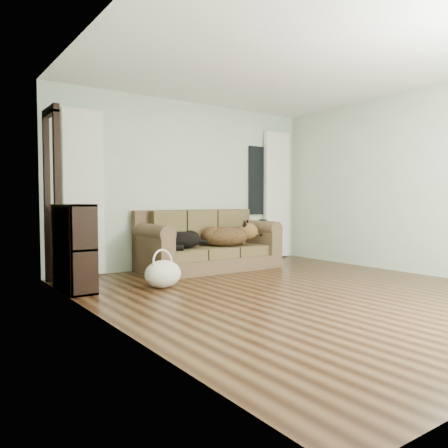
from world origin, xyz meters
TOP-DOWN VIEW (x-y plane):
  - floor at (0.00, 0.00)m, footprint 5.00×5.00m
  - ceiling at (0.00, 0.00)m, footprint 5.00×5.00m
  - wall_back at (0.00, 2.50)m, footprint 4.50×0.04m
  - wall_left at (-2.25, 0.00)m, footprint 0.04×5.00m
  - wall_right at (2.25, 0.00)m, footprint 0.04×5.00m
  - curtain_left at (-1.70, 2.42)m, footprint 0.55×0.08m
  - curtain_right at (1.80, 2.42)m, footprint 0.55×0.08m
  - window_pane at (1.45, 2.47)m, footprint 0.50×0.03m
  - door_casing at (-2.20, 2.05)m, footprint 0.07×0.60m
  - sofa at (0.05, 1.98)m, footprint 2.10×0.91m
  - dog_black_lab at (-0.49, 1.95)m, footprint 0.68×0.52m
  - dog_shepherd at (0.30, 1.87)m, footprint 0.91×0.86m
  - tv_remote at (1.01, 1.86)m, footprint 0.08×0.20m
  - tote_bag at (-1.18, 1.12)m, footprint 0.48×0.38m
  - bookshelf at (-2.09, 1.56)m, footprint 0.34×0.81m

SIDE VIEW (x-z plane):
  - floor at x=0.00m, z-range 0.00..0.00m
  - tote_bag at x=-1.18m, z-range 0.00..0.32m
  - sofa at x=0.05m, z-range 0.02..0.88m
  - dog_black_lab at x=-0.49m, z-range 0.35..0.61m
  - dog_shepherd at x=0.30m, z-range 0.33..0.65m
  - bookshelf at x=-2.09m, z-range 0.00..1.00m
  - tv_remote at x=1.01m, z-range 0.72..0.74m
  - door_casing at x=-2.20m, z-range 0.00..2.10m
  - curtain_left at x=-1.70m, z-range 0.02..2.27m
  - curtain_right at x=1.80m, z-range 0.02..2.27m
  - wall_back at x=0.00m, z-range 0.00..2.60m
  - wall_left at x=-2.25m, z-range 0.00..2.60m
  - wall_right at x=2.25m, z-range 0.00..2.60m
  - window_pane at x=1.45m, z-range 0.80..2.00m
  - ceiling at x=0.00m, z-range 2.60..2.60m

